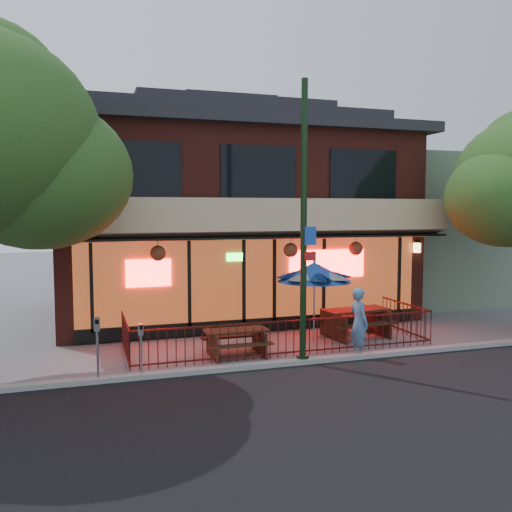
{
  "coord_description": "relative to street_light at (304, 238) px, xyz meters",
  "views": [
    {
      "loc": [
        -5.19,
        -12.76,
        3.84
      ],
      "look_at": [
        -0.47,
        2.0,
        2.51
      ],
      "focal_mm": 38.0,
      "sensor_mm": 36.0,
      "label": 1
    }
  ],
  "objects": [
    {
      "name": "restaurant_building",
      "position": [
        -0.0,
        7.51,
        0.98
      ],
      "size": [
        12.96,
        9.49,
        8.05
      ],
      "color": "maroon",
      "rests_on": "ground"
    },
    {
      "name": "ground",
      "position": [
        -0.0,
        0.4,
        -3.15
      ],
      "size": [
        80.0,
        80.0,
        0.0
      ],
      "primitive_type": "plane",
      "color": "gray",
      "rests_on": "ground"
    },
    {
      "name": "street_light",
      "position": [
        0.0,
        0.0,
        0.0
      ],
      "size": [
        0.43,
        0.32,
        7.0
      ],
      "color": "black",
      "rests_on": "ground"
    },
    {
      "name": "patio_fence",
      "position": [
        -0.0,
        0.91,
        -2.52
      ],
      "size": [
        8.44,
        2.62,
        1.0
      ],
      "color": "#45110E",
      "rests_on": "ground"
    },
    {
      "name": "neighbor_building",
      "position": [
        9.0,
        8.1,
        -0.15
      ],
      "size": [
        6.0,
        7.0,
        6.0
      ],
      "primitive_type": "cube",
      "color": "slate",
      "rests_on": "ground"
    },
    {
      "name": "pedestrian",
      "position": [
        1.6,
        0.06,
        -2.24
      ],
      "size": [
        0.49,
        0.7,
        1.82
      ],
      "primitive_type": "imported",
      "rotation": [
        0.0,
        0.0,
        1.65
      ],
      "color": "#517BA3",
      "rests_on": "ground"
    },
    {
      "name": "picnic_table_left",
      "position": [
        -1.43,
        1.1,
        -2.68
      ],
      "size": [
        1.66,
        1.27,
        0.71
      ],
      "color": "#3F2317",
      "rests_on": "ground"
    },
    {
      "name": "parking_meter_far",
      "position": [
        -4.95,
        -0.08,
        -2.15
      ],
      "size": [
        0.14,
        0.12,
        1.47
      ],
      "color": "gray",
      "rests_on": "ground"
    },
    {
      "name": "picnic_table_right",
      "position": [
        2.58,
        2.08,
        -2.59
      ],
      "size": [
        2.16,
        1.74,
        0.86
      ],
      "color": "#3A2014",
      "rests_on": "ground"
    },
    {
      "name": "parking_meter_near",
      "position": [
        -4.0,
        -0.08,
        -2.29
      ],
      "size": [
        0.14,
        0.12,
        1.26
      ],
      "color": "gray",
      "rests_on": "ground"
    },
    {
      "name": "curb",
      "position": [
        -0.0,
        -0.1,
        -3.09
      ],
      "size": [
        80.0,
        0.25,
        0.12
      ],
      "primitive_type": "cube",
      "color": "#999993",
      "rests_on": "ground"
    },
    {
      "name": "asphalt_street",
      "position": [
        -0.0,
        -5.6,
        -3.15
      ],
      "size": [
        80.0,
        11.0,
        0.0
      ],
      "primitive_type": "cube",
      "color": "black",
      "rests_on": "ground"
    },
    {
      "name": "patio_umbrella",
      "position": [
        1.07,
        1.74,
        -1.08
      ],
      "size": [
        2.12,
        2.12,
        2.43
      ],
      "color": "gray",
      "rests_on": "ground"
    }
  ]
}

